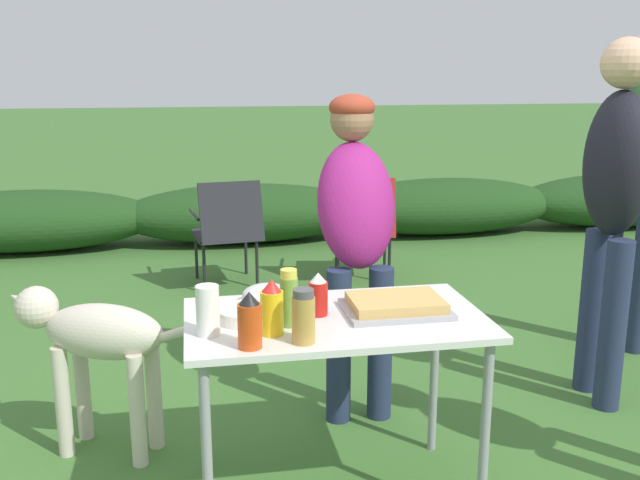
% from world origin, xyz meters
% --- Properties ---
extents(shrub_hedge, '(14.40, 0.90, 0.56)m').
position_xyz_m(shrub_hedge, '(0.00, 4.31, 0.28)').
color(shrub_hedge, '#1E4219').
rests_on(shrub_hedge, ground).
extents(folding_table, '(1.10, 0.64, 0.74)m').
position_xyz_m(folding_table, '(0.00, 0.00, 0.66)').
color(folding_table, silver).
rests_on(folding_table, ground).
extents(food_tray, '(0.39, 0.28, 0.06)m').
position_xyz_m(food_tray, '(0.23, 0.01, 0.77)').
color(food_tray, '#9E9EA3').
rests_on(food_tray, folding_table).
extents(plate_stack, '(0.20, 0.20, 0.05)m').
position_xyz_m(plate_stack, '(-0.33, 0.02, 0.76)').
color(plate_stack, white).
rests_on(plate_stack, folding_table).
extents(mixing_bowl, '(0.19, 0.19, 0.08)m').
position_xyz_m(mixing_bowl, '(-0.23, 0.19, 0.78)').
color(mixing_bowl, silver).
rests_on(mixing_bowl, folding_table).
extents(paper_cup_stack, '(0.08, 0.08, 0.17)m').
position_xyz_m(paper_cup_stack, '(-0.47, -0.10, 0.83)').
color(paper_cup_stack, white).
rests_on(paper_cup_stack, folding_table).
extents(relish_jar, '(0.06, 0.06, 0.21)m').
position_xyz_m(relish_jar, '(-0.18, -0.06, 0.84)').
color(relish_jar, olive).
rests_on(relish_jar, folding_table).
extents(spice_jar, '(0.08, 0.08, 0.19)m').
position_xyz_m(spice_jar, '(-0.16, -0.23, 0.83)').
color(spice_jar, '#B2893D').
rests_on(spice_jar, folding_table).
extents(mustard_bottle, '(0.08, 0.08, 0.20)m').
position_xyz_m(mustard_bottle, '(-0.25, -0.14, 0.83)').
color(mustard_bottle, yellow).
rests_on(mustard_bottle, folding_table).
extents(ketchup_bottle, '(0.07, 0.07, 0.16)m').
position_xyz_m(ketchup_bottle, '(-0.06, 0.03, 0.82)').
color(ketchup_bottle, red).
rests_on(ketchup_bottle, folding_table).
extents(hot_sauce_bottle, '(0.08, 0.08, 0.19)m').
position_xyz_m(hot_sauce_bottle, '(-0.34, -0.24, 0.83)').
color(hot_sauce_bottle, '#CC4214').
rests_on(hot_sauce_bottle, folding_table).
extents(standing_person_in_dark_puffer, '(0.37, 0.47, 1.52)m').
position_xyz_m(standing_person_in_dark_puffer, '(0.24, 0.71, 0.94)').
color(standing_person_in_dark_puffer, '#232D4C').
rests_on(standing_person_in_dark_puffer, ground).
extents(standing_person_in_red_jacket, '(0.39, 0.42, 1.82)m').
position_xyz_m(standing_person_in_red_jacket, '(1.99, 1.19, 1.12)').
color(standing_person_in_red_jacket, '#232D4C').
rests_on(standing_person_in_red_jacket, ground).
extents(standing_person_in_navy_coat, '(0.31, 0.41, 1.77)m').
position_xyz_m(standing_person_in_navy_coat, '(1.47, 0.60, 1.07)').
color(standing_person_in_navy_coat, '#232D4C').
rests_on(standing_person_in_navy_coat, ground).
extents(dog, '(0.80, 0.44, 0.73)m').
position_xyz_m(dog, '(-0.93, 0.53, 0.51)').
color(dog, beige).
rests_on(dog, ground).
extents(camp_chair_green_behind_table, '(0.57, 0.66, 0.83)m').
position_xyz_m(camp_chair_green_behind_table, '(0.81, 2.83, 0.47)').
color(camp_chair_green_behind_table, maroon).
rests_on(camp_chair_green_behind_table, ground).
extents(camp_chair_near_hedge, '(0.54, 0.65, 0.83)m').
position_xyz_m(camp_chair_near_hedge, '(-0.24, 2.84, 0.47)').
color(camp_chair_near_hedge, '#232328').
rests_on(camp_chair_near_hedge, ground).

